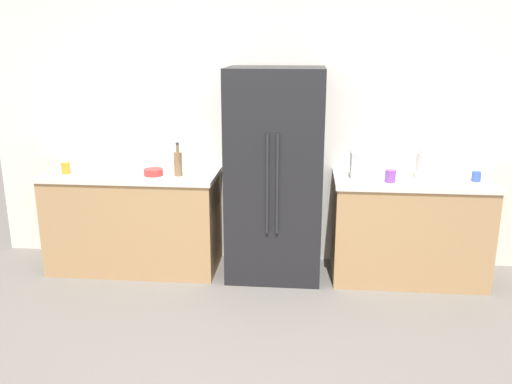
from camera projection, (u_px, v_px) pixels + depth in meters
The scene contains 12 objects.
ground_plane at pixel (243, 373), 3.36m from camera, with size 10.29×10.29×0.00m, color slate.
kitchen_back_panel at pixel (267, 99), 4.82m from camera, with size 5.15×0.10×3.02m, color silver.
counter_left at pixel (135, 220), 4.85m from camera, with size 1.52×0.66×0.90m.
counter_right at pixel (408, 228), 4.63m from camera, with size 1.31×0.66×0.90m.
refrigerator at pixel (275, 175), 4.60m from camera, with size 0.81×0.67×1.81m.
toaster at pixel (363, 165), 4.51m from camera, with size 0.21×0.15×0.22m, color silver.
rice_cooker at pixel (430, 160), 4.46m from camera, with size 0.23×0.23×0.32m.
bottle_a at pixel (178, 163), 4.56m from camera, with size 0.07×0.07×0.29m.
cup_a at pixel (66, 168), 4.66m from camera, with size 0.07×0.07×0.10m, color orange.
cup_b at pixel (476, 176), 4.40m from camera, with size 0.07×0.07×0.08m, color blue.
cup_c at pixel (390, 176), 4.37m from camera, with size 0.09×0.09×0.10m, color purple.
bowl_a at pixel (154, 172), 4.60m from camera, with size 0.16×0.16×0.06m, color red.
Camera 1 is at (0.36, -2.91, 2.00)m, focal length 37.64 mm.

